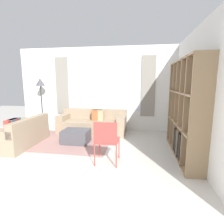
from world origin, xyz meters
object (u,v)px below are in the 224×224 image
couch_main (93,124)px  ottoman (76,136)px  couch_side (20,134)px  folding_chair (106,139)px  shelving_unit (186,110)px  floor_lamp (40,86)px

couch_main → ottoman: size_ratio=3.08×
couch_side → folding_chair: (2.34, -0.67, 0.23)m
shelving_unit → couch_main: 2.89m
shelving_unit → couch_main: (-2.43, 1.39, -0.72)m
ottoman → floor_lamp: floor_lamp is taller
shelving_unit → couch_main: shelving_unit is taller
shelving_unit → ottoman: bearing=172.2°
couch_main → shelving_unit: bearing=-29.7°
shelving_unit → ottoman: 2.76m
couch_side → folding_chair: bearing=74.1°
shelving_unit → couch_side: shelving_unit is taller
couch_main → couch_side: size_ratio=1.44×
shelving_unit → floor_lamp: (-4.23, 1.54, 0.45)m
floor_lamp → folding_chair: size_ratio=1.99×
couch_main → folding_chair: (0.84, -2.08, 0.24)m
ottoman → folding_chair: size_ratio=0.79×
floor_lamp → couch_main: bearing=-4.8°
couch_main → ottoman: 1.05m
couch_side → ottoman: size_ratio=2.14×
ottoman → shelving_unit: bearing=-7.8°
shelving_unit → couch_side: size_ratio=1.41×
shelving_unit → couch_side: bearing=-179.6°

